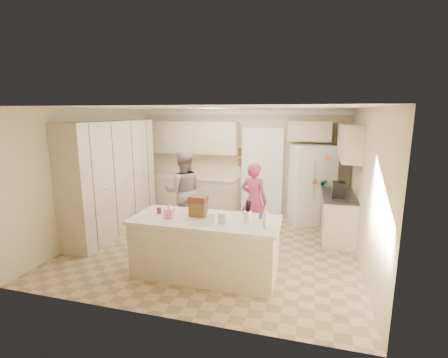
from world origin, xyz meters
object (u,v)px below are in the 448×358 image
(island_base, at_px, (206,248))
(teen_girl, at_px, (254,200))
(utensil_crock, at_px, (248,216))
(dollhouse_body, at_px, (198,209))
(teen_boy, at_px, (184,191))
(coffee_maker, at_px, (338,190))
(refrigerator, at_px, (312,184))
(tissue_box, at_px, (169,213))

(island_base, height_order, teen_girl, teen_girl)
(utensil_crock, xyz_separation_m, dollhouse_body, (-0.80, 0.05, 0.04))
(teen_boy, distance_m, teen_girl, 1.54)
(teen_boy, bearing_deg, dollhouse_body, 98.09)
(utensil_crock, bearing_deg, coffee_maker, 52.88)
(refrigerator, relative_size, tissue_box, 12.86)
(tissue_box, relative_size, dollhouse_body, 0.54)
(refrigerator, distance_m, dollhouse_body, 3.40)
(dollhouse_body, bearing_deg, teen_boy, 119.02)
(coffee_maker, bearing_deg, teen_girl, -174.75)
(tissue_box, bearing_deg, teen_boy, 105.95)
(utensil_crock, relative_size, dollhouse_body, 0.58)
(coffee_maker, distance_m, island_base, 2.87)
(utensil_crock, height_order, teen_boy, teen_boy)
(island_base, relative_size, tissue_box, 15.71)
(teen_girl, bearing_deg, tissue_box, 79.27)
(island_base, height_order, tissue_box, tissue_box)
(tissue_box, xyz_separation_m, dollhouse_body, (0.40, 0.20, 0.04))
(dollhouse_body, bearing_deg, coffee_maker, 39.29)
(tissue_box, height_order, dollhouse_body, dollhouse_body)
(island_base, bearing_deg, refrigerator, 62.98)
(refrigerator, bearing_deg, tissue_box, -143.99)
(dollhouse_body, distance_m, teen_boy, 1.95)
(refrigerator, bearing_deg, teen_boy, -175.01)
(island_base, height_order, utensil_crock, utensil_crock)
(teen_girl, bearing_deg, dollhouse_body, 87.73)
(teen_boy, bearing_deg, teen_girl, 157.31)
(dollhouse_body, bearing_deg, island_base, -33.69)
(refrigerator, height_order, tissue_box, refrigerator)
(utensil_crock, height_order, teen_girl, teen_girl)
(utensil_crock, xyz_separation_m, tissue_box, (-1.20, -0.15, -0.00))
(dollhouse_body, bearing_deg, tissue_box, -153.43)
(refrigerator, xyz_separation_m, utensil_crock, (-0.90, -2.99, 0.10))
(island_base, xyz_separation_m, utensil_crock, (0.65, 0.05, 0.56))
(coffee_maker, relative_size, tissue_box, 2.14)
(coffee_maker, xyz_separation_m, island_base, (-2.05, -1.90, -0.63))
(tissue_box, distance_m, teen_girl, 2.11)
(island_base, distance_m, teen_boy, 2.15)
(tissue_box, height_order, teen_girl, teen_girl)
(refrigerator, height_order, utensil_crock, refrigerator)
(coffee_maker, height_order, utensil_crock, coffee_maker)
(coffee_maker, xyz_separation_m, dollhouse_body, (-2.20, -1.80, -0.03))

